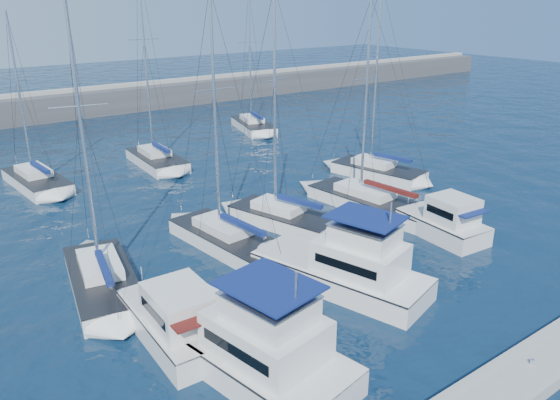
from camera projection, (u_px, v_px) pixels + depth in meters
ground at (344, 272)px, 30.24m from camera, size 220.00×220.00×0.00m
breakwater at (65, 108)px, 69.11m from camera, size 160.00×6.00×4.45m
dock at (531, 371)px, 21.83m from camera, size 40.00×2.20×0.60m
dock_cleat_centre at (532, 362)px, 21.68m from camera, size 0.16×0.16×0.25m
motor_yacht_port_outer at (176, 321)px, 24.01m from camera, size 3.11×6.88×3.20m
motor_yacht_port_inner at (254, 346)px, 22.02m from camera, size 5.53×10.05×4.69m
motor_yacht_stbd_inner at (347, 268)px, 28.25m from camera, size 5.96×9.96×4.69m
motor_yacht_stbd_outer at (445, 223)px, 34.40m from camera, size 3.22×5.86×3.20m
sailboat_mid_a at (103, 280)px, 28.31m from camera, size 4.52×8.72×15.20m
sailboat_mid_b at (228, 239)px, 33.11m from camera, size 3.97×8.90×15.15m
sailboat_mid_c at (284, 217)px, 36.37m from camera, size 5.02×8.13×15.26m
sailboat_mid_d at (370, 202)px, 39.14m from camera, size 4.25×10.01×14.67m
sailboat_mid_e at (378, 171)px, 46.01m from camera, size 4.72×8.20×15.69m
sailboat_back_a at (37, 181)px, 43.63m from camera, size 3.79×8.25×13.75m
sailboat_back_b at (157, 159)px, 49.20m from camera, size 3.53×7.89×17.64m
sailboat_back_c at (253, 125)px, 62.20m from camera, size 5.06×8.42×15.48m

